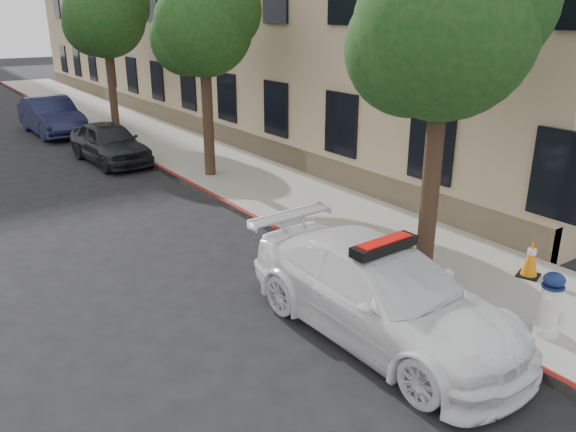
% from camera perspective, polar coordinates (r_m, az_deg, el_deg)
% --- Properties ---
extents(ground, '(120.00, 120.00, 0.00)m').
position_cam_1_polar(ground, '(10.01, -6.68, -6.73)').
color(ground, black).
rests_on(ground, ground).
extents(sidewalk, '(3.20, 50.00, 0.15)m').
position_cam_1_polar(sidewalk, '(20.03, -11.40, 6.82)').
color(sidewalk, gray).
rests_on(sidewalk, ground).
extents(curb_strip, '(0.12, 50.00, 0.15)m').
position_cam_1_polar(curb_strip, '(19.49, -15.54, 6.13)').
color(curb_strip, maroon).
rests_on(curb_strip, ground).
extents(building, '(8.00, 36.00, 10.00)m').
position_cam_1_polar(building, '(26.55, -5.09, 20.95)').
color(building, tan).
rests_on(building, ground).
extents(tree_near, '(2.92, 2.82, 5.62)m').
position_cam_1_polar(tree_near, '(9.23, 15.85, 18.02)').
color(tree_near, black).
rests_on(tree_near, sidewalk).
extents(tree_mid, '(2.77, 2.64, 5.43)m').
position_cam_1_polar(tree_mid, '(15.63, -8.47, 18.56)').
color(tree_mid, black).
rests_on(tree_mid, sidewalk).
extents(tree_far, '(3.10, 3.00, 5.81)m').
position_cam_1_polar(tree_far, '(23.05, -18.05, 18.76)').
color(tree_far, black).
rests_on(tree_far, sidewalk).
extents(police_car, '(2.06, 4.69, 1.49)m').
position_cam_1_polar(police_car, '(8.26, 9.46, -7.66)').
color(police_car, white).
rests_on(police_car, ground).
extents(parked_car_mid, '(1.77, 3.85, 1.28)m').
position_cam_1_polar(parked_car_mid, '(18.66, -17.68, 7.12)').
color(parked_car_mid, black).
rests_on(parked_car_mid, ground).
extents(parked_car_far, '(1.71, 4.40, 1.43)m').
position_cam_1_polar(parked_car_far, '(23.99, -22.90, 9.34)').
color(parked_car_far, '#151735').
rests_on(parked_car_far, ground).
extents(fire_hydrant, '(0.40, 0.36, 0.95)m').
position_cam_1_polar(fire_hydrant, '(8.79, 25.08, -8.11)').
color(fire_hydrant, silver).
rests_on(fire_hydrant, sidewalk).
extents(traffic_cone, '(0.45, 0.45, 0.68)m').
position_cam_1_polar(traffic_cone, '(10.56, 23.46, -3.97)').
color(traffic_cone, black).
rests_on(traffic_cone, sidewalk).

